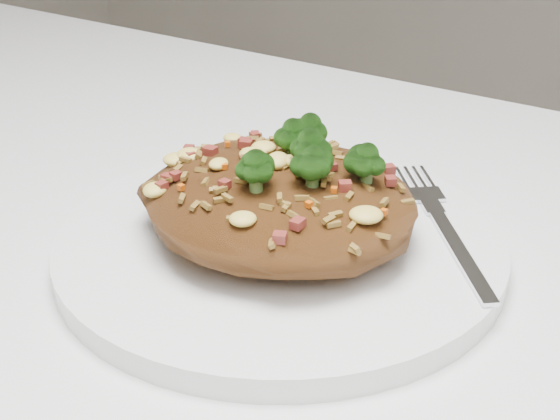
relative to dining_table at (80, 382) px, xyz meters
The scene contains 4 objects.
dining_table is the anchor object (origin of this frame).
plate 0.16m from the dining_table, 35.72° to the left, with size 0.26×0.26×0.01m, color white.
fried_rice 0.18m from the dining_table, 35.64° to the left, with size 0.16×0.15×0.07m.
fork 0.25m from the dining_table, 34.33° to the left, with size 0.11×0.13×0.00m.
Camera 1 is at (0.32, -0.25, 0.98)m, focal length 50.00 mm.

